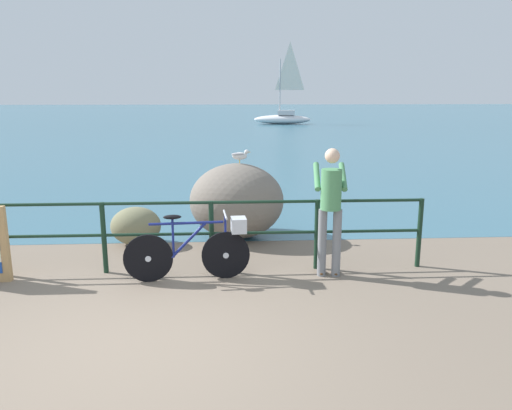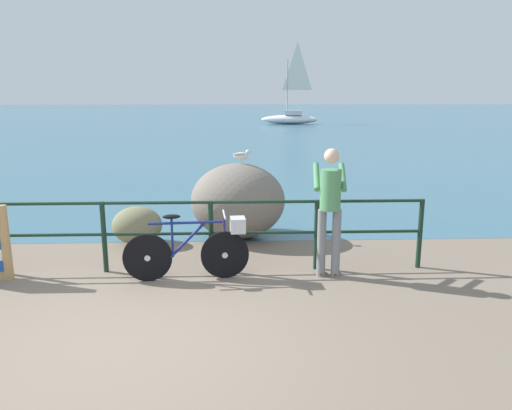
{
  "view_description": "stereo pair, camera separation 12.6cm",
  "coord_description": "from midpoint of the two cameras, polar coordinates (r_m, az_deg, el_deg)",
  "views": [
    {
      "loc": [
        0.99,
        -4.81,
        2.52
      ],
      "look_at": [
        1.4,
        2.43,
        0.86
      ],
      "focal_mm": 35.18,
      "sensor_mm": 36.0,
      "label": 1
    },
    {
      "loc": [
        1.12,
        -4.82,
        2.52
      ],
      "look_at": [
        1.4,
        2.43,
        0.86
      ],
      "focal_mm": 35.18,
      "sensor_mm": 36.0,
      "label": 2
    }
  ],
  "objects": [
    {
      "name": "ground_plane",
      "position": [
        24.97,
        -5.72,
        6.87
      ],
      "size": [
        120.0,
        120.0,
        0.1
      ],
      "primitive_type": "cube",
      "color": "#756656"
    },
    {
      "name": "sea_surface",
      "position": [
        53.31,
        -4.48,
        10.09
      ],
      "size": [
        120.0,
        90.0,
        0.01
      ],
      "primitive_type": "cube",
      "color": "#38667A",
      "rests_on": "ground_plane"
    },
    {
      "name": "promenade_railing",
      "position": [
        7.17,
        -11.61,
        -2.6
      ],
      "size": [
        7.58,
        0.07,
        1.02
      ],
      "color": "black",
      "rests_on": "ground_plane"
    },
    {
      "name": "bicycle",
      "position": [
        6.84,
        -7.11,
        -4.73
      ],
      "size": [
        1.7,
        0.48,
        0.92
      ],
      "rotation": [
        0.0,
        0.0,
        0.08
      ],
      "color": "black",
      "rests_on": "ground_plane"
    },
    {
      "name": "person_at_railing",
      "position": [
        6.87,
        7.95,
        -0.11
      ],
      "size": [
        0.49,
        0.66,
        1.78
      ],
      "rotation": [
        0.0,
        0.0,
        1.46
      ],
      "color": "slate",
      "rests_on": "ground_plane"
    },
    {
      "name": "breakwater_boulder_main",
      "position": [
        8.73,
        -2.62,
        0.48
      ],
      "size": [
        1.64,
        1.51,
        1.3
      ],
      "color": "slate",
      "rests_on": "ground"
    },
    {
      "name": "breakwater_boulder_left",
      "position": [
        8.62,
        -13.92,
        -2.32
      ],
      "size": [
        0.83,
        0.7,
        0.64
      ],
      "color": "#757353",
      "rests_on": "ground"
    },
    {
      "name": "seagull",
      "position": [
        8.65,
        -2.28,
        5.69
      ],
      "size": [
        0.34,
        0.13,
        0.23
      ],
      "rotation": [
        0.0,
        0.0,
        0.05
      ],
      "color": "gold",
      "rests_on": "breakwater_boulder_main"
    },
    {
      "name": "sailboat",
      "position": [
        39.6,
        2.99,
        10.2
      ],
      "size": [
        4.52,
        1.77,
        6.16
      ],
      "rotation": [
        0.0,
        0.0,
        3.03
      ],
      "color": "white",
      "rests_on": "sea_surface"
    }
  ]
}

